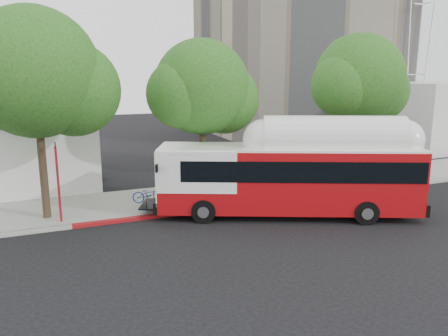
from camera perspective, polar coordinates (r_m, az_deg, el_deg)
The scene contains 9 objects.
ground at distance 19.38m, azimuth 6.11°, elevation -8.37°, with size 120.00×120.00×0.00m, color black.
sidewalk at distance 24.98m, azimuth -1.00°, elevation -3.39°, with size 60.00×5.00×0.15m, color gray.
curb_strip at distance 22.67m, azimuth 1.41°, elevation -5.02°, with size 60.00×0.30×0.15m, color gray.
red_curb_segment at distance 21.69m, azimuth -5.90°, elevation -5.88°, with size 10.00×0.32×0.16m, color maroon.
street_tree_left at distance 21.47m, azimuth -22.18°, elevation 10.83°, with size 6.67×5.80×9.74m.
street_tree_mid at distance 23.45m, azimuth -2.02°, elevation 10.04°, with size 5.75×5.00×8.62m.
street_tree_right at distance 28.37m, azimuth 17.83°, elevation 10.56°, with size 6.21×5.40×9.18m.
transit_bus at distance 21.25m, azimuth 8.60°, elevation -1.43°, with size 13.03×7.46×3.92m.
signal_pole at distance 21.05m, azimuth -20.84°, elevation -1.85°, with size 0.11×0.36×3.83m.
Camera 1 is at (-8.75, -15.91, 6.79)m, focal length 35.00 mm.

